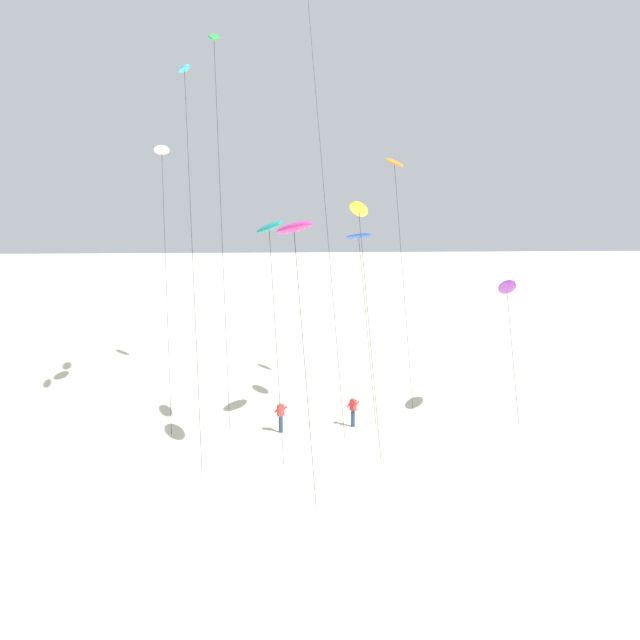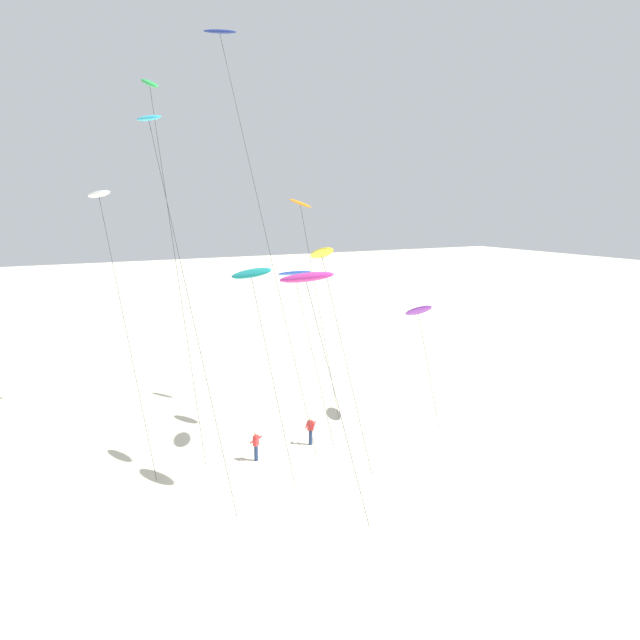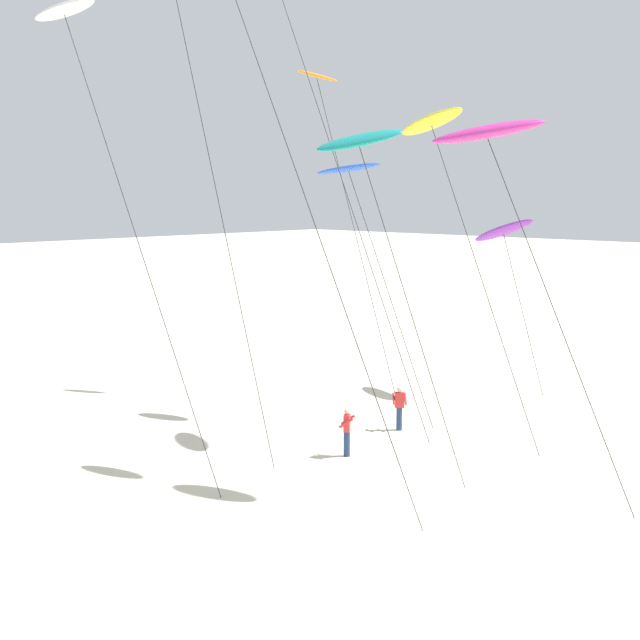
# 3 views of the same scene
# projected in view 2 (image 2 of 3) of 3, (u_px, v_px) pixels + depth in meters

# --- Properties ---
(ground_plane) EXTENTS (260.00, 260.00, 0.00)m
(ground_plane) POSITION_uv_depth(u_px,v_px,m) (282.00, 497.00, 33.09)
(ground_plane) COLOR beige
(kite_blue) EXTENTS (1.68, 5.29, 10.19)m
(kite_blue) POSITION_uv_depth(u_px,v_px,m) (295.00, 274.00, 41.36)
(kite_blue) COLOR blue
(kite_blue) RESTS_ON ground
(kite_green) EXTENTS (1.16, 6.47, 21.13)m
(kite_green) POSITION_uv_depth(u_px,v_px,m) (150.00, 89.00, 37.59)
(kite_green) COLOR green
(kite_green) RESTS_ON ground
(kite_yellow) EXTENTS (1.45, 5.91, 11.98)m
(kite_yellow) POSITION_uv_depth(u_px,v_px,m) (322.00, 254.00, 37.11)
(kite_yellow) COLOR yellow
(kite_yellow) RESTS_ON ground
(kite_navy) EXTENTS (2.33, 11.10, 24.80)m
(kite_navy) POSITION_uv_depth(u_px,v_px,m) (221.00, 39.00, 41.61)
(kite_navy) COLOR navy
(kite_navy) RESTS_ON ground
(kite_orange) EXTENTS (1.18, 5.24, 14.40)m
(kite_orange) POSITION_uv_depth(u_px,v_px,m) (301.00, 209.00, 45.46)
(kite_orange) COLOR orange
(kite_orange) RESTS_ON ground
(kite_cyan) EXTENTS (1.69, 9.17, 18.54)m
(kite_cyan) POSITION_uv_depth(u_px,v_px,m) (150.00, 123.00, 33.96)
(kite_cyan) COLOR #33BFE0
(kite_cyan) RESTS_ON ground
(kite_teal) EXTENTS (1.90, 5.43, 11.10)m
(kite_teal) POSITION_uv_depth(u_px,v_px,m) (251.00, 274.00, 34.80)
(kite_teal) COLOR teal
(kite_teal) RESTS_ON ground
(kite_purple) EXTENTS (1.38, 3.82, 8.02)m
(kite_purple) POSITION_uv_depth(u_px,v_px,m) (418.00, 311.00, 43.39)
(kite_purple) COLOR purple
(kite_purple) RESTS_ON ground
(kite_magenta) EXTENTS (2.20, 6.42, 11.20)m
(kite_magenta) POSITION_uv_depth(u_px,v_px,m) (306.00, 278.00, 31.85)
(kite_magenta) COLOR #D8339E
(kite_magenta) RESTS_ON ground
(kite_white) EXTENTS (1.48, 7.61, 14.86)m
(kite_white) POSITION_uv_depth(u_px,v_px,m) (99.00, 196.00, 37.29)
(kite_white) COLOR white
(kite_white) RESTS_ON ground
(kite_flyer_nearest) EXTENTS (0.73, 0.73, 1.67)m
(kite_flyer_nearest) POSITION_uv_depth(u_px,v_px,m) (311.00, 430.00, 39.94)
(kite_flyer_nearest) COLOR navy
(kite_flyer_nearest) RESTS_ON ground
(kite_flyer_middle) EXTENTS (0.72, 0.71, 1.67)m
(kite_flyer_middle) POSITION_uv_depth(u_px,v_px,m) (256.00, 445.00, 37.49)
(kite_flyer_middle) COLOR navy
(kite_flyer_middle) RESTS_ON ground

